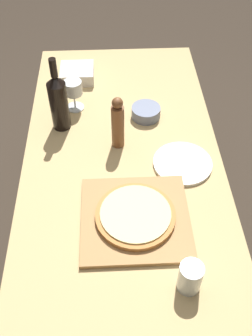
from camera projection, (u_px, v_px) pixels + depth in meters
ground_plane at (124, 271)px, 2.01m from camera, size 12.00×12.00×0.00m
dining_table at (124, 191)px, 1.53m from camera, size 0.77×1.79×0.74m
cutting_board at (135, 218)px, 1.33m from camera, size 0.37×0.35×0.02m
pizza at (135, 215)px, 1.31m from camera, size 0.27×0.27×0.02m
wine_bottle at (59, 101)px, 1.57m from camera, size 0.08×0.08×0.32m
pepper_mill at (118, 124)px, 1.50m from camera, size 0.05×0.05×0.23m
wine_glass at (73, 89)px, 1.67m from camera, size 0.08×0.08×0.14m
small_bowl at (146, 112)px, 1.69m from camera, size 0.12×0.12×0.05m
drinking_tumbler at (190, 277)px, 1.13m from camera, size 0.07×0.07×0.11m
dinner_plate at (183, 163)px, 1.50m from camera, size 0.23×0.23×0.01m
food_container at (77, 73)px, 1.87m from camera, size 0.16×0.15×0.06m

